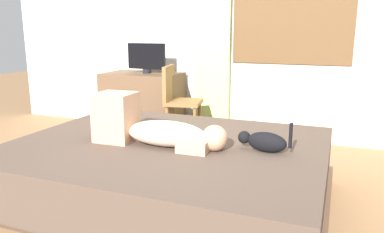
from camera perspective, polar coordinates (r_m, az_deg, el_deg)
name	(u,v)px	position (r m, az deg, el deg)	size (l,w,h in m)	color
ground_plane	(156,214)	(2.70, -5.40, -14.45)	(16.00, 16.00, 0.00)	olive
back_wall_with_window	(243,11)	(4.48, 7.72, 15.55)	(6.40, 0.14, 2.90)	silver
bed	(169,174)	(2.72, -3.55, -8.75)	(2.18, 1.75, 0.47)	brown
person_lying	(153,128)	(2.58, -5.96, -1.74)	(0.94, 0.29, 0.34)	#CCB299
cat	(264,141)	(2.46, 10.86, -3.72)	(0.36, 0.15, 0.21)	black
desk	(143,104)	(4.60, -7.43, 1.96)	(0.90, 0.56, 0.74)	brown
tv_monitor	(147,58)	(4.49, -6.90, 8.83)	(0.48, 0.10, 0.35)	black
cup	(168,71)	(4.41, -3.68, 6.96)	(0.08, 0.08, 0.08)	#B23D38
chair_by_desk	(177,98)	(4.16, -2.22, 2.85)	(0.44, 0.44, 0.86)	brown
curtain_left	(212,31)	(4.45, 3.09, 12.76)	(0.44, 0.06, 2.45)	#ADCC75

